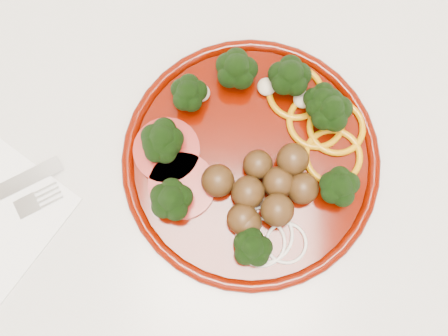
{
  "coord_description": "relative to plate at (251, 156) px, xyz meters",
  "views": [
    {
      "loc": [
        -0.2,
        1.59,
        1.52
      ],
      "look_at": [
        -0.2,
        1.72,
        0.92
      ],
      "focal_mm": 45.0,
      "sensor_mm": 36.0,
      "label": 1
    }
  ],
  "objects": [
    {
      "name": "plate",
      "position": [
        0.0,
        0.0,
        0.0
      ],
      "size": [
        0.29,
        0.29,
        0.06
      ],
      "rotation": [
        0.0,
        0.0,
        0.18
      ],
      "color": "#490800",
      "rests_on": "counter"
    },
    {
      "name": "counter",
      "position": [
        0.17,
        -0.03,
        -0.47
      ],
      "size": [
        2.4,
        0.6,
        0.9
      ],
      "color": "beige",
      "rests_on": "ground"
    }
  ]
}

